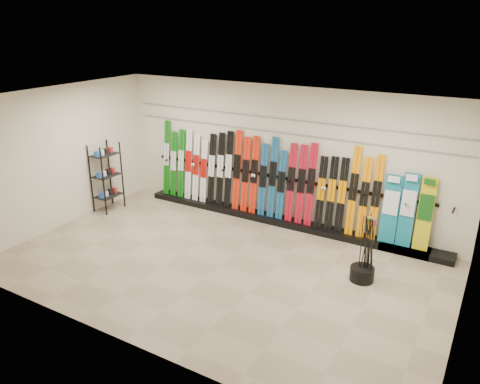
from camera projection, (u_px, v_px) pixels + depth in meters
The scene contains 13 objects.
floor at pixel (220, 266), 8.63m from camera, with size 8.00×8.00×0.00m, color gray.
back_wall at pixel (281, 155), 10.14m from camera, with size 8.00×8.00×0.00m, color beige.
left_wall at pixel (61, 157), 9.99m from camera, with size 5.00×5.00×0.00m, color beige.
right_wall at pixel (472, 241), 6.23m from camera, with size 5.00×5.00×0.00m, color beige.
ceiling at pixel (218, 103), 7.59m from camera, with size 8.00×8.00×0.00m, color silver.
ski_rack_base at pixel (284, 222), 10.35m from camera, with size 8.00×0.40×0.12m, color black.
skis at pixel (259, 177), 10.40m from camera, with size 5.37×0.24×1.83m.
snowboards at pixel (407, 211), 8.95m from camera, with size 0.94×0.22×1.44m.
accessory_rack at pixel (107, 177), 10.91m from camera, with size 0.40×0.60×1.62m, color black.
pole_bin at pixel (362, 274), 8.12m from camera, with size 0.42×0.42×0.25m, color black.
ski_poles at pixel (368, 249), 7.94m from camera, with size 0.28×0.32×1.18m.
slatwall_rail_0 at pixel (281, 133), 9.94m from camera, with size 7.60×0.02×0.03m, color gray.
slatwall_rail_1 at pixel (282, 119), 9.84m from camera, with size 7.60×0.02×0.03m, color gray.
Camera 1 is at (4.14, -6.40, 4.29)m, focal length 35.00 mm.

